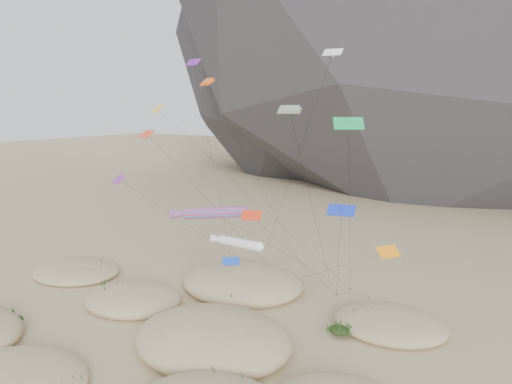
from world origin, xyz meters
TOP-DOWN VIEW (x-y plane):
  - ground at (0.00, 0.00)m, footprint 500.00×500.00m
  - dunes at (-1.66, 3.48)m, footprint 51.23×37.53m
  - dune_grass at (-0.75, 3.98)m, footprint 41.55×28.80m
  - kite_stakes at (1.87, 22.50)m, footprint 20.52×3.93m
  - rainbow_tube_kite at (-0.13, 8.34)m, footprint 8.34×19.40m
  - white_tube_kite at (3.06, 8.05)m, footprint 9.92×18.69m
  - orange_parafoil at (-4.57, 14.12)m, footprint 6.81×13.88m
  - multi_parafoil at (5.71, 13.19)m, footprint 2.35×10.94m
  - delta_kites at (2.37, 11.70)m, footprint 31.00×20.82m

SIDE VIEW (x-z plane):
  - ground at x=0.00m, z-range 0.00..0.00m
  - kite_stakes at x=1.87m, z-range 0.00..0.30m
  - dunes at x=-1.66m, z-range -1.31..2.78m
  - dune_grass at x=-0.75m, z-range 0.08..1.63m
  - white_tube_kite at x=3.06m, z-range 3.92..13.17m
  - rainbow_tube_kite at x=-0.13m, z-range 5.02..16.86m
  - delta_kites at x=2.37m, z-range 2.66..28.99m
  - multi_parafoil at x=5.71m, z-range 9.87..31.03m
  - orange_parafoil at x=-4.57m, z-range 11.21..35.20m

